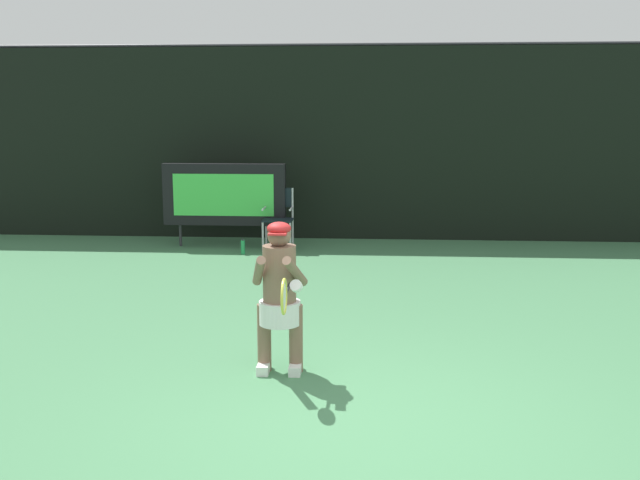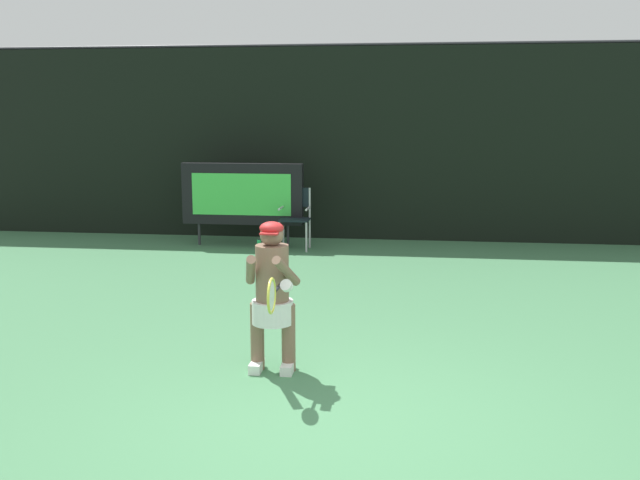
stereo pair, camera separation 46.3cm
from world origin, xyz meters
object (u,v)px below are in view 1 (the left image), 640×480
object	(u,v)px
umpire_chair	(278,215)
tennis_player	(280,292)
scoreboard	(224,195)
water_bottle	(243,247)
tennis_racket	(284,296)

from	to	relation	value
umpire_chair	tennis_player	xyz separation A→B (m)	(0.80, -6.13, 0.15)
scoreboard	water_bottle	size ratio (longest dim) A/B	8.30
water_bottle	tennis_player	distance (m)	5.82
scoreboard	water_bottle	bearing A→B (deg)	-57.60
tennis_player	tennis_racket	bearing A→B (deg)	-78.90
umpire_chair	water_bottle	bearing A→B (deg)	-137.02
umpire_chair	tennis_racket	size ratio (longest dim) A/B	1.79
scoreboard	umpire_chair	bearing A→B (deg)	-10.55
scoreboard	water_bottle	xyz separation A→B (m)	(0.44, -0.70, -0.82)
water_bottle	tennis_racket	size ratio (longest dim) A/B	0.44
tennis_racket	umpire_chair	bearing A→B (deg)	85.41
water_bottle	umpire_chair	bearing A→B (deg)	42.98
tennis_player	umpire_chair	bearing A→B (deg)	97.39
scoreboard	tennis_racket	size ratio (longest dim) A/B	3.65
umpire_chair	water_bottle	xyz separation A→B (m)	(-0.55, -0.51, -0.50)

